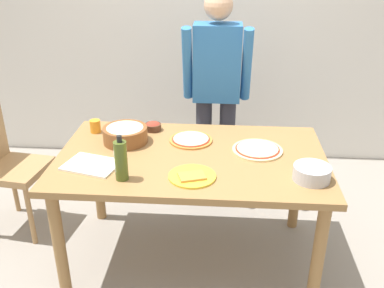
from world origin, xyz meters
TOP-DOWN VIEW (x-y plane):
  - ground at (0.00, 0.00)m, footprint 8.00×8.00m
  - wall_back at (0.00, 1.60)m, footprint 5.60×0.10m
  - dining_table at (0.00, 0.00)m, footprint 1.60×0.96m
  - person_cook at (0.13, 0.76)m, footprint 0.49×0.25m
  - chair_wooden_left at (-1.32, 0.26)m, footprint 0.45×0.45m
  - pizza_raw_on_board at (0.40, 0.09)m, footprint 0.31×0.31m
  - pizza_cooked_on_tray at (-0.02, 0.20)m, footprint 0.27×0.27m
  - plate_with_slice at (0.02, -0.27)m, footprint 0.26×0.26m
  - popcorn_bowl at (-0.43, 0.15)m, footprint 0.28×0.28m
  - mixing_bowl_steel at (0.66, -0.24)m, footprint 0.20×0.20m
  - small_sauce_bowl at (-0.29, 0.35)m, footprint 0.11×0.11m
  - olive_oil_bottle at (-0.35, -0.31)m, footprint 0.07×0.07m
  - cup_orange at (-0.66, 0.29)m, footprint 0.07×0.07m
  - cutting_board_white at (-0.56, -0.18)m, footprint 0.35×0.29m

SIDE VIEW (x-z plane):
  - ground at x=0.00m, z-range 0.00..0.00m
  - chair_wooden_left at x=-1.32m, z-range 0.07..1.02m
  - dining_table at x=0.00m, z-range 0.29..1.05m
  - cutting_board_white at x=-0.56m, z-range 0.76..0.77m
  - plate_with_slice at x=0.02m, z-range 0.76..0.78m
  - pizza_cooked_on_tray at x=-0.02m, z-range 0.76..0.78m
  - pizza_raw_on_board at x=0.40m, z-range 0.76..0.78m
  - small_sauce_bowl at x=-0.29m, z-range 0.76..0.82m
  - mixing_bowl_steel at x=0.66m, z-range 0.76..0.84m
  - cup_orange at x=-0.66m, z-range 0.76..0.84m
  - popcorn_bowl at x=-0.43m, z-range 0.76..0.88m
  - olive_oil_bottle at x=-0.35m, z-range 0.75..1.00m
  - person_cook at x=0.13m, z-range 0.13..1.75m
  - wall_back at x=0.00m, z-range 0.00..2.60m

